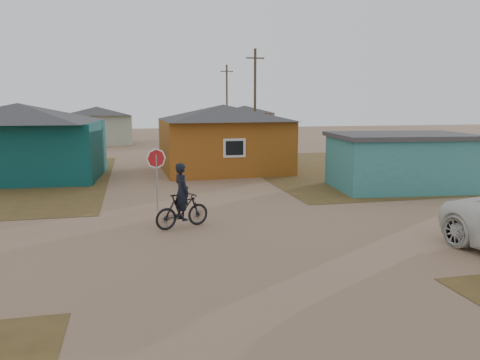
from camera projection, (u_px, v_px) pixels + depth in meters
name	position (u px, v px, depth m)	size (l,w,h in m)	color
ground	(230.00, 241.00, 13.82)	(120.00, 120.00, 0.00)	#906D53
grass_ne	(406.00, 167.00, 29.39)	(20.00, 18.00, 0.00)	brown
house_teal	(20.00, 140.00, 24.59)	(8.93, 7.08, 4.00)	#0A3938
house_yellow	(224.00, 137.00, 27.49)	(7.72, 6.76, 3.90)	#914F16
shed_turquoise	(400.00, 161.00, 21.93)	(6.71, 4.93, 2.60)	teal
house_pale_west	(97.00, 125.00, 44.88)	(7.04, 6.15, 3.60)	#A5AE96
house_beige_east	(245.00, 121.00, 54.16)	(6.95, 6.05, 3.60)	tan
house_pale_north	(34.00, 122.00, 54.67)	(6.28, 5.81, 3.40)	#A5AE96
utility_pole_near	(255.00, 101.00, 35.71)	(1.40, 0.20, 8.00)	#4C3B2D
utility_pole_far	(227.00, 101.00, 51.31)	(1.40, 0.20, 8.00)	#4C3B2D
stop_sign	(156.00, 165.00, 17.40)	(0.77, 0.09, 2.37)	gray
cyclist	(182.00, 204.00, 15.16)	(1.95, 1.17, 2.13)	black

